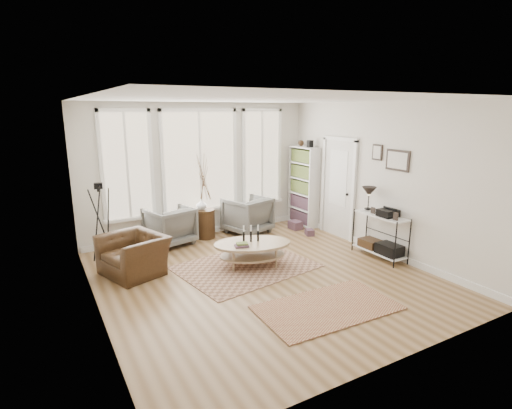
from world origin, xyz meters
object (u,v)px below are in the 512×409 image
bookcase (304,186)px  accent_chair (134,255)px  armchair_left (170,226)px  coffee_table (252,248)px  side_table (204,200)px  low_shelf (380,231)px  armchair_right (247,215)px

bookcase → accent_chair: bookcase is taller
bookcase → armchair_left: 3.34m
bookcase → accent_chair: size_ratio=1.99×
coffee_table → armchair_left: bearing=116.0°
coffee_table → side_table: (-0.11, 1.92, 0.52)m
low_shelf → accent_chair: size_ratio=1.26×
accent_chair → low_shelf: bearing=51.5°
coffee_table → side_table: size_ratio=0.88×
coffee_table → side_table: side_table is taller
coffee_table → armchair_left: 2.09m
armchair_right → accent_chair: armchair_right is taller
bookcase → side_table: size_ratio=1.15×
accent_chair → armchair_left: bearing=120.8°
bookcase → side_table: 2.49m
bookcase → armchair_right: 1.59m
low_shelf → coffee_table: low_shelf is taller
side_table → armchair_left: bearing=-177.0°
low_shelf → accent_chair: (-4.23, 1.49, -0.18)m
low_shelf → side_table: (-2.42, 2.73, 0.35)m
low_shelf → armchair_right: bearing=118.9°
coffee_table → armchair_left: (-0.92, 1.88, 0.06)m
armchair_left → bookcase: bearing=162.4°
bookcase → armchair_right: (-1.49, 0.09, -0.54)m
low_shelf → accent_chair: low_shelf is taller
armchair_right → side_table: (-0.98, 0.12, 0.44)m
bookcase → low_shelf: size_ratio=1.58×
armchair_left → side_table: (0.81, 0.04, 0.46)m
low_shelf → side_table: 3.66m
armchair_left → accent_chair: bearing=35.2°
low_shelf → armchair_left: low_shelf is taller
accent_chair → side_table: bearing=105.2°
coffee_table → side_table: 2.00m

